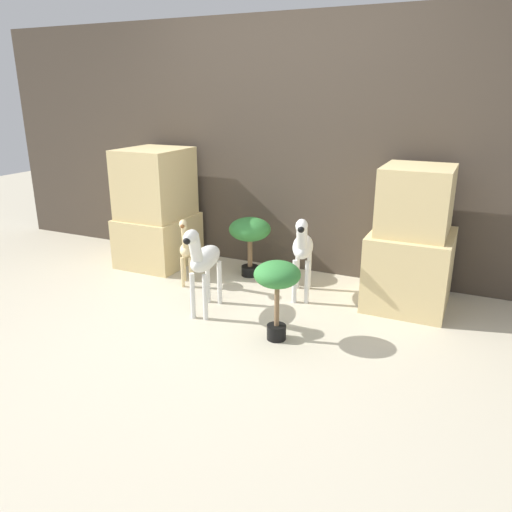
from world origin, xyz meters
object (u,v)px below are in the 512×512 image
zebra_left (203,259)px  potted_palm_back (277,281)px  giraffe_figurine (186,249)px  potted_palm_front (250,232)px  zebra_right (303,247)px

zebra_left → potted_palm_back: size_ratio=1.28×
giraffe_figurine → potted_palm_back: 1.22m
giraffe_figurine → potted_palm_front: 0.59m
giraffe_figurine → potted_palm_front: bearing=48.9°
giraffe_figurine → potted_palm_back: bearing=-28.5°
zebra_right → potted_palm_front: 0.65m
zebra_left → potted_palm_front: zebra_left is taller
zebra_right → potted_palm_back: size_ratio=1.28×
zebra_right → giraffe_figurine: 0.99m
zebra_right → potted_palm_back: (0.09, -0.74, -0.00)m
potted_palm_back → potted_palm_front: bearing=123.9°
giraffe_figurine → zebra_left: bearing=-44.8°
zebra_left → giraffe_figurine: size_ratio=1.14×
potted_palm_front → potted_palm_back: (0.68, -1.02, 0.02)m
potted_palm_front → potted_palm_back: size_ratio=0.98×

